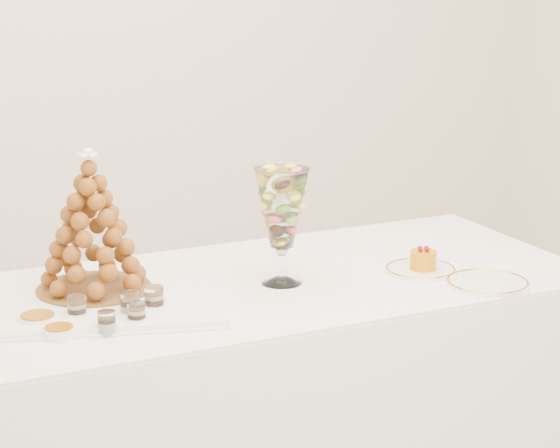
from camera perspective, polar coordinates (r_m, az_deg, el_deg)
buffet_table at (r=3.28m, az=-2.66°, el=-10.03°), size 2.13×0.86×0.81m
lace_tray at (r=3.02m, az=-9.51°, el=-3.97°), size 0.77×0.66×0.02m
macaron_vase at (r=3.10m, az=0.09°, el=0.78°), size 0.15×0.15×0.34m
cake_plate at (r=3.29m, az=7.35°, el=-2.39°), size 0.21×0.21×0.01m
spare_plate at (r=3.20m, az=10.79°, el=-3.04°), size 0.24×0.24×0.01m
verrine_a at (r=2.90m, az=-10.56°, el=-4.36°), size 0.05×0.05×0.07m
verrine_b at (r=2.88m, az=-7.83°, el=-4.26°), size 0.05×0.05×0.07m
verrine_c at (r=2.93m, az=-6.59°, el=-3.94°), size 0.06×0.06×0.07m
verrine_d at (r=2.79m, az=-9.04°, el=-5.12°), size 0.06×0.06×0.06m
verrine_e at (r=2.83m, az=-7.50°, el=-4.70°), size 0.05×0.05×0.06m
ramekin_back at (r=2.88m, az=-12.55°, el=-4.98°), size 0.10×0.10×0.03m
ramekin_front at (r=2.80m, az=-11.47°, el=-5.57°), size 0.08×0.08×0.02m
croquembouche at (r=3.02m, az=-9.84°, el=0.10°), size 0.32×0.32×0.40m
mousse_cake at (r=3.28m, az=7.49°, el=-1.85°), size 0.08×0.08×0.07m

